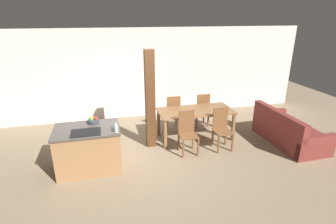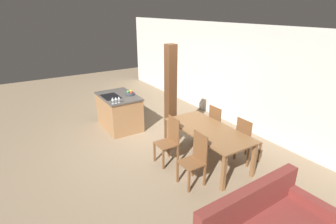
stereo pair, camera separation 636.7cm
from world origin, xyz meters
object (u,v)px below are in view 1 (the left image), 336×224
dining_table (196,114)px  fruit_bowl (93,120)px  dining_chair_near_left (188,132)px  kitchen_island (89,149)px  timber_post (150,100)px  wine_glass_far (116,124)px  dining_chair_near_right (222,128)px  dining_chair_far_right (202,109)px  wine_glass_middle (116,125)px  couch (288,132)px  wine_glass_near (116,127)px  dining_chair_far_left (173,112)px

dining_table → fruit_bowl: bearing=-167.1°
fruit_bowl → dining_chair_near_left: (2.06, -0.10, -0.45)m
kitchen_island → timber_post: size_ratio=0.55×
wine_glass_far → dining_chair_near_right: wine_glass_far is taller
dining_chair_far_right → wine_glass_far: bearing=35.1°
wine_glass_middle → timber_post: size_ratio=0.07×
dining_table → couch: (2.18, -0.83, -0.39)m
wine_glass_far → dining_chair_near_right: 2.56m
wine_glass_middle → dining_chair_near_left: (1.62, 0.48, -0.53)m
dining_chair_near_right → couch: 1.77m
dining_table → timber_post: timber_post is taller
dining_chair_near_left → dining_chair_near_right: (0.86, 0.00, 0.00)m
dining_chair_near_left → dining_chair_near_right: same height
dining_table → dining_chair_far_right: 0.81m
dining_chair_near_right → wine_glass_middle: bearing=-169.1°
kitchen_island → wine_glass_far: size_ratio=8.15×
wine_glass_near → dining_table: bearing=30.9°
dining_chair_near_left → wine_glass_near: bearing=-161.0°
kitchen_island → fruit_bowl: (0.13, 0.29, 0.50)m
fruit_bowl → dining_chair_near_right: (2.92, -0.10, -0.45)m
kitchen_island → couch: bearing=0.4°
wine_glass_near → dining_chair_far_right: (2.48, 1.90, -0.53)m
kitchen_island → dining_chair_near_right: (3.05, 0.19, 0.05)m
wine_glass_middle → dining_chair_far_left: wine_glass_middle is taller
couch → timber_post: (-3.37, 0.68, 0.89)m
fruit_bowl → dining_table: size_ratio=0.13×
fruit_bowl → wine_glass_far: 0.67m
kitchen_island → dining_table: bearing=18.2°
dining_chair_near_right → timber_post: bearing=162.0°
dining_chair_near_right → dining_chair_far_right: 1.34m
wine_glass_middle → wine_glass_far: same height
kitchen_island → dining_chair_far_right: 3.41m
dining_chair_far_right → dining_chair_far_left: bearing=0.0°
dining_chair_near_left → timber_post: (-0.77, 0.53, 0.66)m
wine_glass_far → dining_chair_near_left: (1.62, 0.40, -0.53)m
dining_chair_far_left → dining_chair_far_right: 0.86m
dining_table → wine_glass_middle: bearing=-150.7°
timber_post → wine_glass_near: bearing=-128.2°
dining_table → timber_post: (-1.19, -0.14, 0.51)m
wine_glass_far → dining_chair_far_left: size_ratio=0.16×
dining_table → wine_glass_far: bearing=-152.4°
fruit_bowl → wine_glass_middle: wine_glass_middle is taller
wine_glass_middle → dining_chair_far_right: size_ratio=0.16×
kitchen_island → couch: 4.80m
dining_chair_far_right → wine_glass_middle: bearing=36.3°
wine_glass_near → couch: (4.23, 0.40, -0.76)m
wine_glass_far → dining_chair_far_left: wine_glass_far is taller
dining_chair_far_right → couch: (1.75, -1.50, -0.23)m
kitchen_island → wine_glass_near: 0.90m
fruit_bowl → wine_glass_far: (0.44, -0.50, 0.08)m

